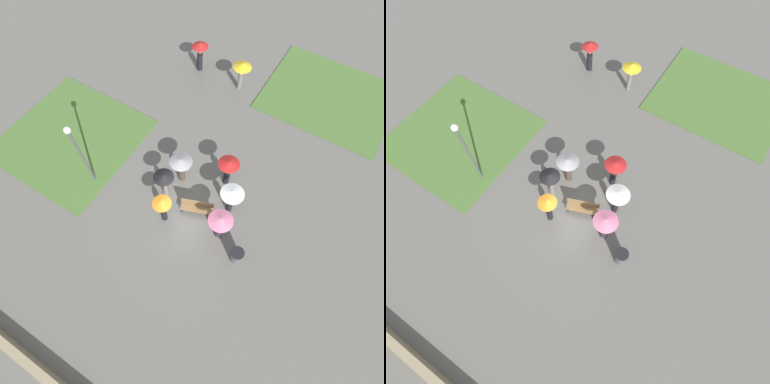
{
  "view_description": "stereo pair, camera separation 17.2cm",
  "coord_description": "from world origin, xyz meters",
  "views": [
    {
      "loc": [
        3.77,
        -5.12,
        14.12
      ],
      "look_at": [
        0.21,
        0.71,
        0.9
      ],
      "focal_mm": 28.0,
      "sensor_mm": 36.0,
      "label": 1
    },
    {
      "loc": [
        3.92,
        -5.03,
        14.12
      ],
      "look_at": [
        0.21,
        0.71,
        0.9
      ],
      "focal_mm": 28.0,
      "sensor_mm": 36.0,
      "label": 2
    }
  ],
  "objects": [
    {
      "name": "lone_walker_mid_plaza",
      "position": [
        -1.41,
        9.16,
        1.52
      ],
      "size": [
        1.14,
        1.14,
        1.9
      ],
      "rotation": [
        0.0,
        0.0,
        6.27
      ],
      "color": "slate",
      "rests_on": "ground_plane"
    },
    {
      "name": "lamp_post",
      "position": [
        -4.93,
        -0.97,
        2.77
      ],
      "size": [
        0.32,
        0.32,
        4.3
      ],
      "color": "#474C51",
      "rests_on": "ground_plane"
    },
    {
      "name": "crowd_person_grey",
      "position": [
        -0.92,
        1.52,
        1.35
      ],
      "size": [
        1.16,
        1.16,
        1.87
      ],
      "rotation": [
        0.0,
        0.0,
        0.73
      ],
      "color": "#47382D",
      "rests_on": "ground_plane"
    },
    {
      "name": "crowd_person_red",
      "position": [
        1.18,
        2.6,
        1.4
      ],
      "size": [
        1.09,
        1.09,
        1.95
      ],
      "rotation": [
        0.0,
        0.0,
        0.27
      ],
      "color": "black",
      "rests_on": "ground_plane"
    },
    {
      "name": "crowd_person_orange",
      "position": [
        -0.43,
        -0.89,
        1.42
      ],
      "size": [
        0.92,
        0.92,
        1.97
      ],
      "rotation": [
        0.0,
        0.0,
        2.65
      ],
      "color": "black",
      "rests_on": "ground_plane"
    },
    {
      "name": "crowd_person_white",
      "position": [
        2.09,
        1.24,
        1.48
      ],
      "size": [
        1.15,
        1.15,
        1.94
      ],
      "rotation": [
        0.0,
        0.0,
        0.37
      ],
      "color": "black",
      "rests_on": "ground_plane"
    },
    {
      "name": "ground_plane",
      "position": [
        0.0,
        0.0,
        0.0
      ],
      "size": [
        90.0,
        90.0,
        0.0
      ],
      "primitive_type": "plane",
      "color": "#66635E"
    },
    {
      "name": "park_bench",
      "position": [
        0.76,
        0.3,
        0.47
      ],
      "size": [
        1.69,
        0.97,
        0.9
      ],
      "rotation": [
        0.0,
        0.0,
        0.36
      ],
      "color": "brown",
      "rests_on": "ground_plane"
    },
    {
      "name": "lawn_patch_far",
      "position": [
        3.81,
        11.44,
        0.03
      ],
      "size": [
        7.7,
        6.69,
        0.06
      ],
      "color": "#4C7033",
      "rests_on": "ground_plane"
    },
    {
      "name": "crowd_person_pink",
      "position": [
        2.27,
        -0.2,
        1.4
      ],
      "size": [
        1.16,
        1.16,
        1.94
      ],
      "rotation": [
        0.0,
        0.0,
        1.54
      ],
      "color": "#2D2333",
      "rests_on": "ground_plane"
    },
    {
      "name": "parapet_wall",
      "position": [
        0.0,
        -9.02,
        0.32
      ],
      "size": [
        45.0,
        0.35,
        0.63
      ],
      "color": "gray",
      "rests_on": "ground_plane"
    },
    {
      "name": "lawn_patch_near",
      "position": [
        -7.87,
        0.48,
        0.03
      ],
      "size": [
        7.3,
        7.27,
        0.06
      ],
      "color": "#4C7033",
      "rests_on": "ground_plane"
    },
    {
      "name": "crowd_person_black",
      "position": [
        -1.15,
        0.32,
        1.41
      ],
      "size": [
        1.02,
        1.02,
        1.91
      ],
      "rotation": [
        0.0,
        0.0,
        5.11
      ],
      "color": "slate",
      "rests_on": "ground_plane"
    },
    {
      "name": "lone_walker_far_path",
      "position": [
        -4.47,
        9.35,
        1.41
      ],
      "size": [
        1.04,
        1.04,
        1.99
      ],
      "rotation": [
        0.0,
        0.0,
        0.17
      ],
      "color": "black",
      "rests_on": "ground_plane"
    },
    {
      "name": "trash_bin",
      "position": [
        3.57,
        -0.83,
        0.42
      ],
      "size": [
        0.64,
        0.64,
        0.84
      ],
      "color": "#4C4C51",
      "rests_on": "ground_plane"
    }
  ]
}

